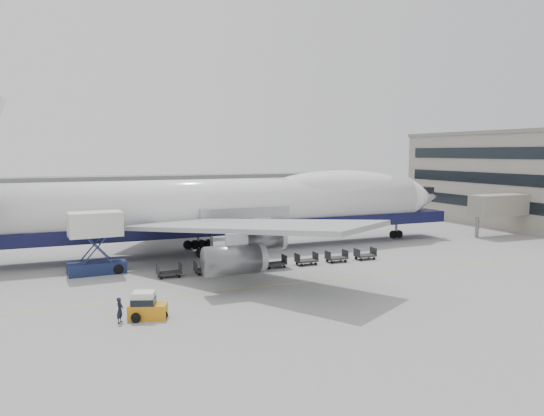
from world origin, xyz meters
name	(u,v)px	position (x,y,z in m)	size (l,w,h in m)	color
ground	(265,271)	(0.00, 0.00, 0.00)	(260.00, 260.00, 0.00)	gray
apron_line	(290,284)	(0.00, -6.00, 0.01)	(60.00, 0.15, 0.01)	gold
hangar	(99,192)	(-10.00, 70.00, 3.50)	(110.00, 8.00, 7.00)	slate
airliner	(233,205)	(0.64, 12.00, 5.62)	(67.00, 55.30, 19.98)	white
catering_truck	(96,239)	(-16.05, 5.45, 3.46)	(5.65, 4.07, 6.21)	#19244D
baggage_tug	(146,307)	(-13.98, -11.20, 0.88)	(3.05, 2.30, 1.99)	orange
ground_worker	(120,310)	(-15.87, -11.44, 0.92)	(0.67, 0.44, 1.83)	black
traffic_cone	(140,309)	(-14.18, -9.63, 0.30)	(0.44, 0.44, 0.64)	#DA650B
dolly_0	(169,272)	(-9.73, 0.85, 0.53)	(2.30, 1.35, 1.30)	#2D2D30
dolly_1	(206,269)	(-6.01, 0.85, 0.53)	(2.30, 1.35, 1.30)	#2D2D30
dolly_2	(241,266)	(-2.28, 0.85, 0.53)	(2.30, 1.35, 1.30)	#2D2D30
dolly_3	(275,263)	(1.44, 0.85, 0.53)	(2.30, 1.35, 1.30)	#2D2D30
dolly_4	(306,260)	(5.17, 0.85, 0.53)	(2.30, 1.35, 1.30)	#2D2D30
dolly_5	(336,257)	(8.89, 0.85, 0.53)	(2.30, 1.35, 1.30)	#2D2D30
dolly_6	(365,255)	(12.62, 0.85, 0.53)	(2.30, 1.35, 1.30)	#2D2D30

